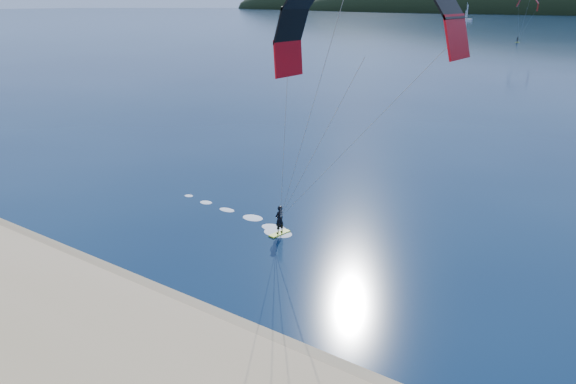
{
  "coord_description": "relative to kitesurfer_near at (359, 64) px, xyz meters",
  "views": [
    {
      "loc": [
        19.79,
        -11.19,
        14.07
      ],
      "look_at": [
        4.64,
        10.0,
        5.0
      ],
      "focal_mm": 34.51,
      "sensor_mm": 36.0,
      "label": 1
    }
  ],
  "objects": [
    {
      "name": "wet_sand",
      "position": [
        -8.04,
        -6.07,
        -11.37
      ],
      "size": [
        220.0,
        2.5,
        0.1
      ],
      "color": "#917554",
      "rests_on": "ground"
    },
    {
      "name": "kitesurfer_far",
      "position": [
        -36.01,
        181.33,
        0.15
      ],
      "size": [
        7.75,
        8.06,
        14.12
      ],
      "color": "#ACCF18",
      "rests_on": "ground"
    },
    {
      "name": "sailboat",
      "position": [
        -125.58,
        389.33,
        -10.5
      ],
      "size": [
        8.89,
        5.65,
        12.52
      ],
      "color": "white",
      "rests_on": "ground"
    },
    {
      "name": "kitesurfer_near",
      "position": [
        0.0,
        0.0,
        0.0
      ],
      "size": [
        22.88,
        7.37,
        14.7
      ],
      "color": "#ACCF18",
      "rests_on": "ground"
    },
    {
      "name": "ground",
      "position": [
        -8.04,
        -10.57,
        -11.42
      ],
      "size": [
        1800.0,
        1800.0,
        0.0
      ],
      "primitive_type": "plane",
      "color": "#071B37",
      "rests_on": "ground"
    }
  ]
}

